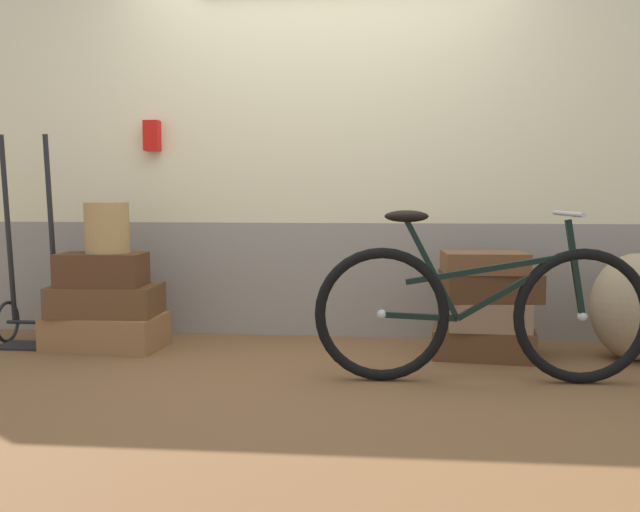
# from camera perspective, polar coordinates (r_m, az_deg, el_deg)

# --- Properties ---
(ground) EXTENTS (9.55, 5.20, 0.06)m
(ground) POSITION_cam_1_polar(r_m,az_deg,el_deg) (3.88, -0.84, -9.41)
(ground) COLOR brown
(station_building) EXTENTS (7.55, 0.74, 2.64)m
(station_building) POSITION_cam_1_polar(r_m,az_deg,el_deg) (4.61, 0.49, 9.87)
(station_building) COLOR gray
(station_building) RESTS_ON ground
(suitcase_0) EXTENTS (0.72, 0.45, 0.21)m
(suitcase_0) POSITION_cam_1_polar(r_m,az_deg,el_deg) (4.42, -17.49, -6.05)
(suitcase_0) COLOR olive
(suitcase_0) RESTS_ON ground
(suitcase_1) EXTENTS (0.65, 0.41, 0.18)m
(suitcase_1) POSITION_cam_1_polar(r_m,az_deg,el_deg) (4.40, -17.45, -3.53)
(suitcase_1) COLOR brown
(suitcase_1) RESTS_ON suitcase_0
(suitcase_2) EXTENTS (0.52, 0.29, 0.20)m
(suitcase_2) POSITION_cam_1_polar(r_m,az_deg,el_deg) (4.33, -17.78, -1.09)
(suitcase_2) COLOR #4C2D19
(suitcase_2) RESTS_ON suitcase_1
(suitcase_3) EXTENTS (0.62, 0.47, 0.17)m
(suitcase_3) POSITION_cam_1_polar(r_m,az_deg,el_deg) (4.14, 13.49, -6.97)
(suitcase_3) COLOR brown
(suitcase_3) RESTS_ON ground
(suitcase_4) EXTENTS (0.47, 0.38, 0.16)m
(suitcase_4) POSITION_cam_1_polar(r_m,az_deg,el_deg) (4.09, 13.87, -4.76)
(suitcase_4) COLOR #937051
(suitcase_4) RESTS_ON suitcase_3
(suitcase_5) EXTENTS (0.57, 0.42, 0.16)m
(suitcase_5) POSITION_cam_1_polar(r_m,az_deg,el_deg) (4.09, 14.01, -2.45)
(suitcase_5) COLOR #4C2D19
(suitcase_5) RESTS_ON suitcase_4
(suitcase_6) EXTENTS (0.48, 0.36, 0.12)m
(suitcase_6) POSITION_cam_1_polar(r_m,az_deg,el_deg) (4.04, 13.55, -0.52)
(suitcase_6) COLOR brown
(suitcase_6) RESTS_ON suitcase_5
(wicker_basket) EXTENTS (0.26, 0.26, 0.31)m
(wicker_basket) POSITION_cam_1_polar(r_m,az_deg,el_deg) (4.33, -17.38, 2.27)
(wicker_basket) COLOR #A8844C
(wicker_basket) RESTS_ON suitcase_2
(luggage_trolley) EXTENTS (0.37, 0.35, 1.32)m
(luggage_trolley) POSITION_cam_1_polar(r_m,az_deg,el_deg) (4.68, -23.04, -2.87)
(luggage_trolley) COLOR black
(luggage_trolley) RESTS_ON ground
(burlap_sack) EXTENTS (0.51, 0.43, 0.61)m
(burlap_sack) POSITION_cam_1_polar(r_m,az_deg,el_deg) (4.29, 24.95, -3.88)
(burlap_sack) COLOR #9E8966
(burlap_sack) RESTS_ON ground
(bicycle) EXTENTS (1.68, 0.46, 0.87)m
(bicycle) POSITION_cam_1_polar(r_m,az_deg,el_deg) (3.52, 13.25, -4.53)
(bicycle) COLOR black
(bicycle) RESTS_ON ground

